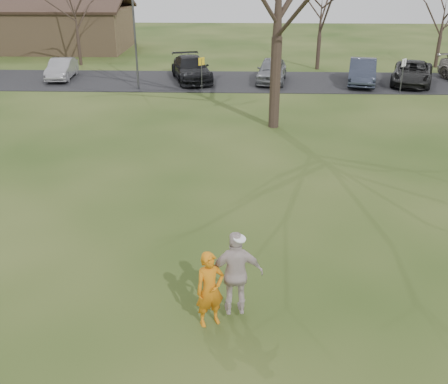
{
  "coord_description": "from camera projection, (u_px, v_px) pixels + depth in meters",
  "views": [
    {
      "loc": [
        0.46,
        -8.76,
        7.33
      ],
      "look_at": [
        0.0,
        4.0,
        1.5
      ],
      "focal_mm": 40.69,
      "sensor_mm": 36.0,
      "label": 1
    }
  ],
  "objects": [
    {
      "name": "sign_white",
      "position": [
        403.0,
        69.0,
        30.09
      ],
      "size": [
        0.35,
        0.35,
        2.08
      ],
      "color": "#47474C",
      "rests_on": "ground"
    },
    {
      "name": "sign_yellow",
      "position": [
        202.0,
        68.0,
        30.48
      ],
      "size": [
        0.35,
        0.35,
        2.08
      ],
      "color": "#47474C",
      "rests_on": "ground"
    },
    {
      "name": "ground",
      "position": [
        217.0,
        331.0,
        11.02
      ],
      "size": [
        120.0,
        120.0,
        0.0
      ],
      "primitive_type": "plane",
      "color": "#1E380F",
      "rests_on": "ground"
    },
    {
      "name": "catching_play",
      "position": [
        236.0,
        274.0,
        10.97
      ],
      "size": [
        1.23,
        0.63,
        2.01
      ],
      "color": "beige",
      "rests_on": "ground"
    },
    {
      "name": "parking_strip",
      "position": [
        235.0,
        81.0,
        33.74
      ],
      "size": [
        62.0,
        6.5,
        0.04
      ],
      "primitive_type": "cube",
      "color": "black",
      "rests_on": "ground"
    },
    {
      "name": "car_5",
      "position": [
        362.0,
        72.0,
        32.68
      ],
      "size": [
        2.61,
        4.97,
        1.56
      ],
      "primitive_type": "imported",
      "rotation": [
        0.0,
        0.0,
        -0.21
      ],
      "color": "#292F3E",
      "rests_on": "parking_strip"
    },
    {
      "name": "car_1",
      "position": [
        62.0,
        69.0,
        34.11
      ],
      "size": [
        1.74,
        4.14,
        1.33
      ],
      "primitive_type": "imported",
      "rotation": [
        0.0,
        0.0,
        0.09
      ],
      "color": "gray",
      "rests_on": "parking_strip"
    },
    {
      "name": "car_4",
      "position": [
        272.0,
        70.0,
        33.21
      ],
      "size": [
        2.38,
        4.67,
        1.52
      ],
      "primitive_type": "imported",
      "rotation": [
        0.0,
        0.0,
        -0.13
      ],
      "color": "slate",
      "rests_on": "parking_strip"
    },
    {
      "name": "small_tree_row",
      "position": [
        298.0,
        13.0,
        36.59
      ],
      "size": [
        55.0,
        5.9,
        8.5
      ],
      "color": "#352821",
      "rests_on": "ground"
    },
    {
      "name": "lamp_post",
      "position": [
        134.0,
        23.0,
        30.02
      ],
      "size": [
        0.34,
        0.34,
        6.27
      ],
      "color": "#47474C",
      "rests_on": "ground"
    },
    {
      "name": "car_3",
      "position": [
        191.0,
        69.0,
        33.55
      ],
      "size": [
        3.49,
        5.71,
        1.55
      ],
      "primitive_type": "imported",
      "rotation": [
        0.0,
        0.0,
        0.27
      ],
      "color": "black",
      "rests_on": "parking_strip"
    },
    {
      "name": "car_6",
      "position": [
        412.0,
        73.0,
        32.63
      ],
      "size": [
        3.94,
        5.65,
        1.43
      ],
      "primitive_type": "imported",
      "rotation": [
        0.0,
        0.0,
        -0.34
      ],
      "color": "black",
      "rests_on": "parking_strip"
    },
    {
      "name": "building",
      "position": [
        15.0,
        27.0,
        45.41
      ],
      "size": [
        20.6,
        8.5,
        5.14
      ],
      "color": "#8C6D4C",
      "rests_on": "ground"
    },
    {
      "name": "player_defender",
      "position": [
        210.0,
        289.0,
        10.91
      ],
      "size": [
        0.77,
        0.67,
        1.79
      ],
      "primitive_type": "imported",
      "rotation": [
        0.0,
        0.0,
        0.45
      ],
      "color": "orange",
      "rests_on": "ground"
    }
  ]
}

